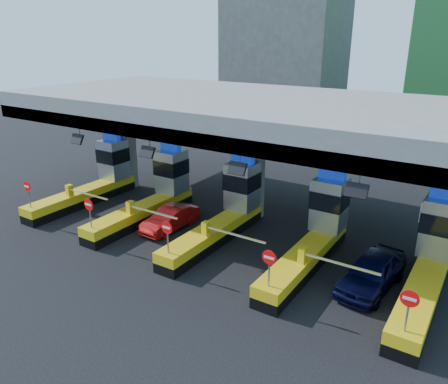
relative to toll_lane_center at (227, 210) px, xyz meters
The scene contains 10 objects.
ground 1.42m from the toll_lane_center, 90.42° to the right, with size 120.00×120.00×0.00m, color black.
toll_canopy 5.40m from the toll_lane_center, 90.02° to the left, with size 28.00×12.09×7.00m.
toll_lane_far_left 10.00m from the toll_lane_center, behind, with size 4.43×8.00×4.16m.
toll_lane_left 5.00m from the toll_lane_center, behind, with size 4.43×8.00×4.16m.
toll_lane_center is the anchor object (origin of this frame).
toll_lane_right 5.00m from the toll_lane_center, ahead, with size 4.43×8.00×4.16m.
toll_lane_far_right 10.00m from the toll_lane_center, ahead, with size 4.43×8.00×4.16m.
bg_building_concrete 39.11m from the toll_lane_center, 111.40° to the left, with size 14.00×10.00×18.00m, color #4C4C49.
van 8.08m from the toll_lane_center, ahead, with size 1.78×4.43×1.51m, color black.
red_car 3.30m from the toll_lane_center, 158.47° to the right, with size 1.29×3.71×1.22m, color #B30F0D.
Camera 1 is at (11.50, -17.79, 10.14)m, focal length 35.00 mm.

